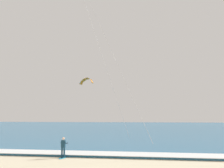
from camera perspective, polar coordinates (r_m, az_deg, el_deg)
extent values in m
cube|color=teal|center=(80.66, 3.34, -10.03)|extent=(200.00, 120.00, 0.20)
cube|color=white|center=(22.74, -11.05, -15.58)|extent=(200.00, 2.51, 0.04)
ellipsoid|color=#239EC6|center=(21.27, -11.50, -16.66)|extent=(0.50, 1.42, 0.05)
cube|color=black|center=(21.50, -11.25, -16.45)|extent=(0.16, 0.07, 0.04)
cube|color=black|center=(21.03, -11.73, -16.63)|extent=(0.16, 0.07, 0.04)
cylinder|color=#143347|center=(21.25, -11.72, -15.58)|extent=(0.14, 0.14, 0.84)
cylinder|color=#143347|center=(21.18, -11.21, -15.63)|extent=(0.14, 0.14, 0.84)
cube|color=#143347|center=(21.13, -11.41, -13.67)|extent=(0.35, 0.22, 0.60)
sphere|color=beige|center=(21.08, -11.38, -12.48)|extent=(0.22, 0.22, 0.22)
cylinder|color=#143347|center=(21.34, -11.70, -13.47)|extent=(0.11, 0.51, 0.22)
cylinder|color=#143347|center=(21.20, -10.78, -13.53)|extent=(0.11, 0.51, 0.22)
cylinder|color=black|center=(21.47, -11.01, -13.45)|extent=(0.55, 0.06, 0.04)
cube|color=#3F3F42|center=(21.26, -11.30, -14.23)|extent=(0.12, 0.09, 0.10)
cylinder|color=#B2B2B7|center=(21.52, -0.92, 9.54)|extent=(7.43, 0.27, 17.15)
cylinder|color=#B2B2B7|center=(23.98, -2.70, 7.73)|extent=(5.14, 5.04, 17.15)
cube|color=orange|center=(55.69, -4.81, 0.64)|extent=(0.79, 1.04, 0.98)
cube|color=white|center=(55.49, -5.04, 0.83)|extent=(0.55, 0.40, 0.81)
cube|color=orange|center=(56.47, -5.20, 1.19)|extent=(1.08, 1.13, 0.76)
cube|color=white|center=(56.27, -5.43, 1.37)|extent=(0.77, 0.53, 0.52)
cube|color=orange|center=(57.27, -5.84, 1.31)|extent=(1.22, 1.16, 0.36)
cube|color=white|center=(57.07, -6.07, 1.49)|extent=(0.84, 0.60, 0.12)
cube|color=orange|center=(57.89, -6.58, 0.99)|extent=(1.23, 1.07, 0.76)
cube|color=white|center=(57.70, -6.81, 1.17)|extent=(0.78, 0.56, 0.52)
cube|color=orange|center=(58.22, -7.26, 0.31)|extent=(1.08, 0.89, 0.98)
cube|color=white|center=(58.03, -7.49, 0.49)|extent=(0.57, 0.41, 0.81)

